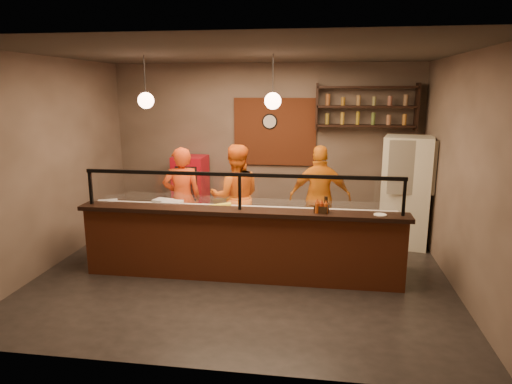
% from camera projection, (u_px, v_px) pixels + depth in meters
% --- Properties ---
extents(floor, '(6.00, 6.00, 0.00)m').
position_uv_depth(floor, '(244.00, 272.00, 6.94)').
color(floor, black).
rests_on(floor, ground).
extents(ceiling, '(6.00, 6.00, 0.00)m').
position_uv_depth(ceiling, '(243.00, 53.00, 6.23)').
color(ceiling, '#3B352D').
rests_on(ceiling, wall_back).
extents(wall_back, '(6.00, 0.00, 6.00)m').
position_uv_depth(wall_back, '(265.00, 147.00, 9.00)').
color(wall_back, '#766456').
rests_on(wall_back, floor).
extents(wall_left, '(0.00, 5.00, 5.00)m').
position_uv_depth(wall_left, '(51.00, 163.00, 7.01)').
color(wall_left, '#766456').
rests_on(wall_left, floor).
extents(wall_right, '(0.00, 5.00, 5.00)m').
position_uv_depth(wall_right, '(461.00, 174.00, 6.17)').
color(wall_right, '#766456').
rests_on(wall_right, floor).
extents(wall_front, '(6.00, 0.00, 6.00)m').
position_uv_depth(wall_front, '(197.00, 214.00, 4.17)').
color(wall_front, '#766456').
rests_on(wall_front, floor).
extents(brick_patch, '(1.60, 0.04, 1.30)m').
position_uv_depth(brick_patch, '(275.00, 132.00, 8.88)').
color(brick_patch, brown).
rests_on(brick_patch, wall_back).
extents(service_counter, '(4.60, 0.25, 1.00)m').
position_uv_depth(service_counter, '(240.00, 247.00, 6.54)').
color(service_counter, brown).
rests_on(service_counter, floor).
extents(counter_ledge, '(4.70, 0.37, 0.06)m').
position_uv_depth(counter_ledge, '(240.00, 212.00, 6.42)').
color(counter_ledge, black).
rests_on(counter_ledge, service_counter).
extents(worktop_cabinet, '(4.60, 0.75, 0.85)m').
position_uv_depth(worktop_cabinet, '(246.00, 241.00, 7.04)').
color(worktop_cabinet, gray).
rests_on(worktop_cabinet, floor).
extents(worktop, '(4.60, 0.75, 0.05)m').
position_uv_depth(worktop, '(246.00, 213.00, 6.94)').
color(worktop, white).
rests_on(worktop, worktop_cabinet).
extents(sneeze_guard, '(4.50, 0.05, 0.52)m').
position_uv_depth(sneeze_guard, '(240.00, 188.00, 6.35)').
color(sneeze_guard, white).
rests_on(sneeze_guard, counter_ledge).
extents(wall_shelving, '(1.84, 0.28, 0.85)m').
position_uv_depth(wall_shelving, '(366.00, 107.00, 8.38)').
color(wall_shelving, black).
rests_on(wall_shelving, wall_back).
extents(wall_clock, '(0.30, 0.04, 0.30)m').
position_uv_depth(wall_clock, '(270.00, 121.00, 8.84)').
color(wall_clock, black).
rests_on(wall_clock, wall_back).
extents(pendant_left, '(0.24, 0.24, 0.77)m').
position_uv_depth(pendant_left, '(146.00, 100.00, 6.78)').
color(pendant_left, black).
rests_on(pendant_left, ceiling).
extents(pendant_right, '(0.24, 0.24, 0.77)m').
position_uv_depth(pendant_right, '(273.00, 101.00, 6.51)').
color(pendant_right, black).
rests_on(pendant_right, ceiling).
extents(cook_left, '(0.75, 0.62, 1.77)m').
position_uv_depth(cook_left, '(182.00, 198.00, 7.80)').
color(cook_left, '#D94314').
rests_on(cook_left, floor).
extents(cook_mid, '(1.01, 0.86, 1.81)m').
position_uv_depth(cook_mid, '(236.00, 197.00, 7.82)').
color(cook_mid, orange).
rests_on(cook_mid, floor).
extents(cook_right, '(1.06, 0.48, 1.79)m').
position_uv_depth(cook_right, '(320.00, 197.00, 7.85)').
color(cook_right, orange).
rests_on(cook_right, floor).
extents(fridge, '(0.94, 0.90, 1.93)m').
position_uv_depth(fridge, '(406.00, 191.00, 7.98)').
color(fridge, '#EAE7C6').
rests_on(fridge, floor).
extents(red_cooler, '(0.64, 0.60, 1.44)m').
position_uv_depth(red_cooler, '(191.00, 192.00, 9.06)').
color(red_cooler, '#AE0B1A').
rests_on(red_cooler, floor).
extents(pizza_dough, '(0.66, 0.66, 0.01)m').
position_uv_depth(pizza_dough, '(227.00, 211.00, 6.93)').
color(pizza_dough, beige).
rests_on(pizza_dough, worktop).
extents(prep_tub_a, '(0.30, 0.25, 0.15)m').
position_uv_depth(prep_tub_a, '(172.00, 206.00, 6.96)').
color(prep_tub_a, white).
rests_on(prep_tub_a, worktop).
extents(prep_tub_b, '(0.32, 0.28, 0.14)m').
position_uv_depth(prep_tub_b, '(163.00, 204.00, 7.12)').
color(prep_tub_b, silver).
rests_on(prep_tub_b, worktop).
extents(prep_tub_c, '(0.36, 0.33, 0.15)m').
position_uv_depth(prep_tub_c, '(108.00, 205.00, 7.00)').
color(prep_tub_c, white).
rests_on(prep_tub_c, worktop).
extents(rolling_pin, '(0.34, 0.28, 0.06)m').
position_uv_depth(rolling_pin, '(220.00, 205.00, 7.15)').
color(rolling_pin, yellow).
rests_on(rolling_pin, worktop).
extents(condiment_caddy, '(0.21, 0.18, 0.10)m').
position_uv_depth(condiment_caddy, '(321.00, 209.00, 6.25)').
color(condiment_caddy, black).
rests_on(condiment_caddy, counter_ledge).
extents(pepper_mill, '(0.06, 0.06, 0.23)m').
position_uv_depth(pepper_mill, '(326.00, 205.00, 6.23)').
color(pepper_mill, black).
rests_on(pepper_mill, counter_ledge).
extents(small_plate, '(0.19, 0.19, 0.01)m').
position_uv_depth(small_plate, '(380.00, 215.00, 6.13)').
color(small_plate, silver).
rests_on(small_plate, counter_ledge).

